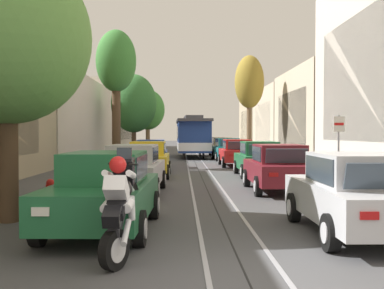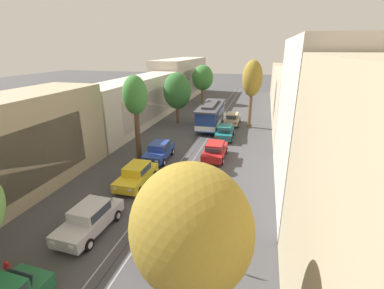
{
  "view_description": "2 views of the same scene",
  "coord_description": "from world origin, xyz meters",
  "px_view_note": "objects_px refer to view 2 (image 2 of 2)",
  "views": [
    {
      "loc": [
        -0.89,
        -5.73,
        1.98
      ],
      "look_at": [
        -0.15,
        27.89,
        1.13
      ],
      "focal_mm": 44.24,
      "sensor_mm": 36.0,
      "label": 1
    },
    {
      "loc": [
        6.29,
        -1.17,
        9.77
      ],
      "look_at": [
        0.0,
        22.67,
        0.95
      ],
      "focal_mm": 25.38,
      "sensor_mm": 36.0,
      "label": 2
    }
  ],
  "objects_px": {
    "parked_car_blue_fourth_left": "(159,151)",
    "parked_car_green_mid_right": "(202,182)",
    "parked_car_teal_fifth_right": "(225,132)",
    "parked_car_silver_second_left": "(90,218)",
    "parked_car_maroon_second_right": "(175,229)",
    "cable_car_trolley": "(211,116)",
    "street_sign_post": "(202,234)",
    "parked_car_yellow_mid_left": "(137,175)",
    "street_tree_kerb_right_second": "(252,79)",
    "parked_car_red_fourth_right": "(215,150)",
    "street_tree_kerb_left_second": "(135,98)",
    "parked_car_beige_sixth_right": "(232,119)",
    "street_tree_kerb_left_mid": "(177,91)",
    "fire_hydrant": "(8,269)",
    "street_tree_kerb_left_fourth": "(203,78)",
    "street_tree_kerb_right_near": "(191,234)"
  },
  "relations": [
    {
      "from": "street_sign_post",
      "to": "parked_car_yellow_mid_left",
      "type": "bearing_deg",
      "value": 135.23
    },
    {
      "from": "parked_car_blue_fourth_left",
      "to": "parked_car_beige_sixth_right",
      "type": "xyz_separation_m",
      "value": [
        5.1,
        13.82,
        0.0
      ]
    },
    {
      "from": "street_tree_kerb_left_mid",
      "to": "parked_car_green_mid_right",
      "type": "bearing_deg",
      "value": -67.12
    },
    {
      "from": "street_tree_kerb_left_fourth",
      "to": "cable_car_trolley",
      "type": "relative_size",
      "value": 0.75
    },
    {
      "from": "parked_car_blue_fourth_left",
      "to": "parked_car_green_mid_right",
      "type": "relative_size",
      "value": 1.01
    },
    {
      "from": "parked_car_blue_fourth_left",
      "to": "cable_car_trolley",
      "type": "height_order",
      "value": "cable_car_trolley"
    },
    {
      "from": "parked_car_blue_fourth_left",
      "to": "street_tree_kerb_left_mid",
      "type": "distance_m",
      "value": 13.36
    },
    {
      "from": "parked_car_silver_second_left",
      "to": "parked_car_beige_sixth_right",
      "type": "distance_m",
      "value": 25.13
    },
    {
      "from": "parked_car_green_mid_right",
      "to": "parked_car_red_fourth_right",
      "type": "bearing_deg",
      "value": 92.26
    },
    {
      "from": "street_tree_kerb_left_second",
      "to": "street_tree_kerb_right_second",
      "type": "relative_size",
      "value": 0.9
    },
    {
      "from": "street_tree_kerb_right_second",
      "to": "street_sign_post",
      "type": "height_order",
      "value": "street_tree_kerb_right_second"
    },
    {
      "from": "cable_car_trolley",
      "to": "street_tree_kerb_right_near",
      "type": "bearing_deg",
      "value": -80.01
    },
    {
      "from": "street_tree_kerb_right_second",
      "to": "parked_car_red_fourth_right",
      "type": "bearing_deg",
      "value": -101.65
    },
    {
      "from": "street_tree_kerb_left_second",
      "to": "street_tree_kerb_left_mid",
      "type": "distance_m",
      "value": 13.04
    },
    {
      "from": "parked_car_yellow_mid_left",
      "to": "cable_car_trolley",
      "type": "xyz_separation_m",
      "value": [
        2.4,
        16.42,
        0.86
      ]
    },
    {
      "from": "parked_car_maroon_second_right",
      "to": "street_tree_kerb_left_mid",
      "type": "distance_m",
      "value": 24.52
    },
    {
      "from": "parked_car_blue_fourth_left",
      "to": "street_tree_kerb_right_second",
      "type": "xyz_separation_m",
      "value": [
        7.36,
        13.1,
        5.29
      ]
    },
    {
      "from": "parked_car_blue_fourth_left",
      "to": "parked_car_green_mid_right",
      "type": "height_order",
      "value": "same"
    },
    {
      "from": "parked_car_teal_fifth_right",
      "to": "street_tree_kerb_left_fourth",
      "type": "height_order",
      "value": "street_tree_kerb_left_fourth"
    },
    {
      "from": "parked_car_silver_second_left",
      "to": "parked_car_red_fourth_right",
      "type": "relative_size",
      "value": 1.01
    },
    {
      "from": "parked_car_maroon_second_right",
      "to": "parked_car_red_fourth_right",
      "type": "relative_size",
      "value": 1.0
    },
    {
      "from": "parked_car_beige_sixth_right",
      "to": "cable_car_trolley",
      "type": "bearing_deg",
      "value": -135.29
    },
    {
      "from": "street_tree_kerb_right_second",
      "to": "fire_hydrant",
      "type": "xyz_separation_m",
      "value": [
        -8.9,
        -27.73,
        -5.67
      ]
    },
    {
      "from": "parked_car_maroon_second_right",
      "to": "parked_car_green_mid_right",
      "type": "distance_m",
      "value": 5.52
    },
    {
      "from": "street_tree_kerb_left_fourth",
      "to": "parked_car_silver_second_left",
      "type": "bearing_deg",
      "value": -86.65
    },
    {
      "from": "street_tree_kerb_left_mid",
      "to": "parked_car_blue_fourth_left",
      "type": "bearing_deg",
      "value": -80.01
    },
    {
      "from": "parked_car_blue_fourth_left",
      "to": "street_sign_post",
      "type": "distance_m",
      "value": 13.31
    },
    {
      "from": "parked_car_yellow_mid_left",
      "to": "street_tree_kerb_left_mid",
      "type": "relative_size",
      "value": 0.64
    },
    {
      "from": "parked_car_blue_fourth_left",
      "to": "parked_car_maroon_second_right",
      "type": "relative_size",
      "value": 1.01
    },
    {
      "from": "parked_car_silver_second_left",
      "to": "street_tree_kerb_left_second",
      "type": "xyz_separation_m",
      "value": [
        -1.98,
        10.51,
        4.88
      ]
    },
    {
      "from": "parked_car_blue_fourth_left",
      "to": "parked_car_green_mid_right",
      "type": "distance_m",
      "value": 7.2
    },
    {
      "from": "parked_car_blue_fourth_left",
      "to": "street_tree_kerb_left_second",
      "type": "distance_m",
      "value": 5.24
    },
    {
      "from": "parked_car_green_mid_right",
      "to": "cable_car_trolley",
      "type": "relative_size",
      "value": 0.48
    },
    {
      "from": "parked_car_maroon_second_right",
      "to": "cable_car_trolley",
      "type": "xyz_separation_m",
      "value": [
        -2.37,
        21.82,
        0.86
      ]
    },
    {
      "from": "parked_car_silver_second_left",
      "to": "fire_hydrant",
      "type": "bearing_deg",
      "value": -113.02
    },
    {
      "from": "parked_car_green_mid_right",
      "to": "parked_car_red_fourth_right",
      "type": "distance_m",
      "value": 6.44
    },
    {
      "from": "street_tree_kerb_left_second",
      "to": "street_sign_post",
      "type": "height_order",
      "value": "street_tree_kerb_left_second"
    },
    {
      "from": "street_tree_kerb_right_second",
      "to": "fire_hydrant",
      "type": "bearing_deg",
      "value": -107.79
    },
    {
      "from": "street_tree_kerb_right_second",
      "to": "street_sign_post",
      "type": "xyz_separation_m",
      "value": [
        -0.7,
        -24.6,
        -4.5
      ]
    },
    {
      "from": "parked_car_teal_fifth_right",
      "to": "street_tree_kerb_left_second",
      "type": "bearing_deg",
      "value": -130.96
    },
    {
      "from": "parked_car_teal_fifth_right",
      "to": "parked_car_beige_sixth_right",
      "type": "relative_size",
      "value": 1.01
    },
    {
      "from": "street_tree_kerb_left_mid",
      "to": "parked_car_beige_sixth_right",
      "type": "bearing_deg",
      "value": 8.87
    },
    {
      "from": "parked_car_beige_sixth_right",
      "to": "street_tree_kerb_right_near",
      "type": "xyz_separation_m",
      "value": [
        2.43,
        -30.52,
        4.88
      ]
    },
    {
      "from": "parked_car_beige_sixth_right",
      "to": "parked_car_teal_fifth_right",
      "type": "bearing_deg",
      "value": -91.1
    },
    {
      "from": "cable_car_trolley",
      "to": "fire_hydrant",
      "type": "relative_size",
      "value": 10.91
    },
    {
      "from": "parked_car_blue_fourth_left",
      "to": "street_tree_kerb_left_second",
      "type": "height_order",
      "value": "street_tree_kerb_left_second"
    },
    {
      "from": "parked_car_red_fourth_right",
      "to": "street_tree_kerb_right_near",
      "type": "xyz_separation_m",
      "value": [
        2.57,
        -18.16,
        4.88
      ]
    },
    {
      "from": "parked_car_teal_fifth_right",
      "to": "parked_car_silver_second_left",
      "type": "bearing_deg",
      "value": -104.86
    },
    {
      "from": "parked_car_red_fourth_right",
      "to": "parked_car_teal_fifth_right",
      "type": "height_order",
      "value": "same"
    },
    {
      "from": "parked_car_yellow_mid_left",
      "to": "parked_car_teal_fifth_right",
      "type": "bearing_deg",
      "value": 69.34
    }
  ]
}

